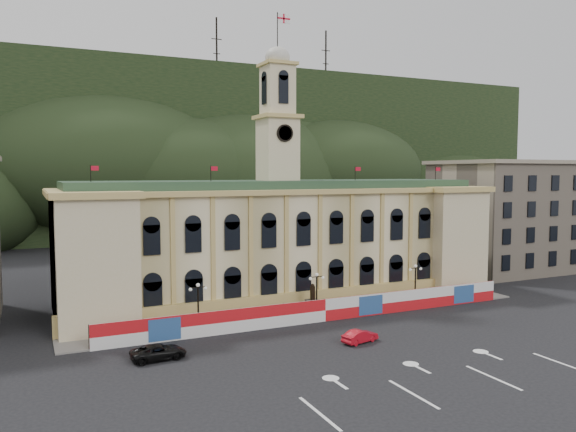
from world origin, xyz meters
name	(u,v)px	position (x,y,z in m)	size (l,w,h in m)	color
ground	(407,362)	(0.00, 0.00, 0.00)	(260.00, 260.00, 0.00)	black
lane_markings	(446,381)	(0.00, -5.00, 0.00)	(26.00, 10.00, 0.02)	white
hill_ridge	(142,162)	(0.03, 121.99, 19.48)	(230.00, 80.00, 64.00)	black
city_hall	(279,239)	(0.00, 27.63, 7.85)	(56.20, 17.60, 37.10)	beige
side_building_right	(503,216)	(43.00, 30.93, 9.33)	(21.00, 17.00, 18.60)	tan
hoarding_fence	(325,310)	(0.06, 15.07, 1.25)	(50.00, 0.44, 2.50)	red
pavement	(314,315)	(0.00, 17.75, 0.08)	(56.00, 5.50, 0.16)	slate
statue	(313,305)	(0.00, 18.00, 1.19)	(1.40, 1.40, 3.72)	#595651
lamp_left	(198,303)	(-14.00, 17.00, 3.07)	(1.96, 0.44, 5.15)	black
lamp_center	(317,291)	(0.00, 17.00, 3.07)	(1.96, 0.44, 5.15)	black
lamp_right	(415,281)	(14.00, 17.00, 3.07)	(1.96, 0.44, 5.15)	black
red_sedan	(360,336)	(-0.71, 6.60, 0.64)	(4.09, 2.21, 1.28)	#B40C19
black_suv	(159,352)	(-19.66, 9.96, 0.69)	(5.09, 2.58, 1.38)	black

